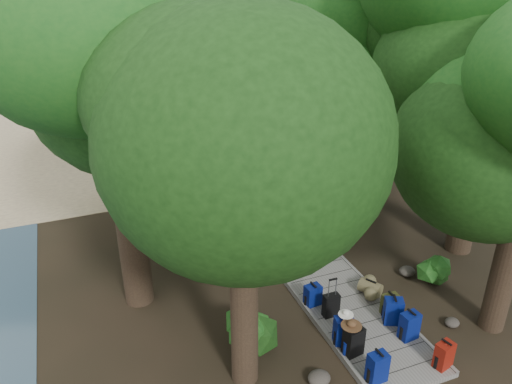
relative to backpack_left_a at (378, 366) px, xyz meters
name	(u,v)px	position (x,y,z in m)	size (l,w,h in m)	color
ground	(304,260)	(0.68, 4.53, -0.48)	(120.00, 120.00, 0.00)	#2D2116
sand_beach	(174,110)	(0.68, 20.53, -0.47)	(40.00, 22.00, 0.02)	#D0BA8C
boardwalk	(289,241)	(0.68, 5.53, -0.42)	(2.00, 12.00, 0.12)	gray
backpack_left_a	(378,366)	(0.00, 0.00, 0.00)	(0.39, 0.27, 0.72)	navy
backpack_left_b	(354,340)	(-0.05, 0.81, 0.01)	(0.40, 0.28, 0.74)	black
backpack_left_c	(344,329)	(-0.08, 1.16, 0.01)	(0.40, 0.29, 0.74)	navy
backpack_left_d	(313,294)	(-0.08, 2.59, -0.07)	(0.38, 0.27, 0.58)	navy
backpack_right_a	(444,354)	(1.47, -0.19, -0.04)	(0.36, 0.26, 0.65)	maroon
backpack_right_b	(410,325)	(1.34, 0.78, 0.00)	(0.40, 0.28, 0.71)	navy
backpack_right_c	(393,310)	(1.32, 1.33, -0.01)	(0.41, 0.29, 0.70)	navy
backpack_right_d	(390,304)	(1.43, 1.60, -0.07)	(0.38, 0.28, 0.58)	#303815
duffel_right_khaki	(370,288)	(1.44, 2.43, -0.18)	(0.36, 0.54, 0.36)	brown
suitcase_on_boardwalk	(331,305)	(0.12, 2.06, -0.07)	(0.37, 0.20, 0.58)	black
lone_suitcase_on_sand	(226,152)	(0.97, 12.40, -0.11)	(0.45, 0.26, 0.71)	black
hat_brown	(352,323)	(-0.12, 0.84, 0.44)	(0.44, 0.44, 0.13)	#51351E
hat_white	(346,313)	(-0.05, 1.18, 0.43)	(0.33, 0.33, 0.11)	silver
kayak	(123,153)	(-2.93, 14.43, -0.31)	(0.65, 2.96, 0.30)	#AC1D0E
sun_lounger	(277,126)	(4.39, 14.97, -0.16)	(0.60, 1.85, 0.60)	silver
tree_right_b	(493,72)	(5.11, 3.44, 4.65)	(5.75, 5.75, 10.26)	black
tree_right_c	(377,70)	(4.19, 7.01, 4.08)	(5.27, 5.27, 9.12)	black
tree_right_d	(389,14)	(5.78, 8.95, 5.46)	(6.49, 6.49, 11.89)	black
tree_right_e	(330,37)	(5.20, 11.85, 4.31)	(5.33, 5.33, 9.59)	black
tree_right_f	(332,16)	(6.74, 14.48, 4.78)	(5.90, 5.90, 10.53)	black
tree_left_a	(243,211)	(-2.36, 1.13, 3.34)	(4.59, 4.59, 7.64)	black
tree_left_b	(116,105)	(-3.92, 4.47, 4.48)	(5.51, 5.51, 9.93)	black
tree_left_c	(116,104)	(-3.56, 8.14, 3.50)	(4.58, 4.58, 7.96)	black
tree_back_a	(151,38)	(-0.33, 20.01, 3.45)	(4.54, 4.54, 7.85)	black
tree_back_b	(195,18)	(2.04, 20.33, 4.30)	(5.35, 5.35, 9.56)	black
tree_back_c	(251,16)	(5.19, 20.51, 4.22)	(5.22, 5.22, 9.40)	black
tree_back_d	(63,42)	(-4.54, 18.38, 3.76)	(5.09, 5.09, 8.48)	black
palm_right_a	(328,78)	(4.16, 9.93, 3.21)	(4.33, 4.33, 7.38)	#123A10
palm_right_b	(303,31)	(6.07, 15.94, 3.99)	(4.63, 4.63, 8.94)	#123A10
palm_right_c	(235,57)	(2.84, 16.37, 2.96)	(4.33, 4.33, 6.89)	#123A10
palm_left_a	(87,109)	(-4.25, 10.89, 2.68)	(3.98, 3.98, 6.33)	#123A10
rock_left_a	(319,378)	(-1.03, 0.44, -0.35)	(0.46, 0.42, 0.26)	#4C473F
rock_left_b	(249,326)	(-1.79, 2.40, -0.37)	(0.41, 0.37, 0.22)	#4C473F
rock_left_c	(244,256)	(-0.90, 5.14, -0.34)	(0.52, 0.47, 0.29)	#4C473F
rock_left_d	(203,223)	(-1.41, 7.53, -0.40)	(0.28, 0.25, 0.16)	#4C473F
rock_right_a	(452,322)	(2.63, 0.83, -0.39)	(0.35, 0.31, 0.19)	#4C473F
rock_right_b	(407,271)	(2.91, 2.89, -0.36)	(0.44, 0.39, 0.24)	#4C473F
rock_right_c	(325,226)	(2.09, 5.90, -0.38)	(0.37, 0.33, 0.20)	#4C473F
rock_right_d	(323,180)	(3.59, 8.84, -0.31)	(0.61, 0.55, 0.34)	#4C473F
shrub_left_a	(251,327)	(-1.91, 1.94, 0.01)	(1.09, 1.09, 0.98)	#195018
shrub_left_b	(219,243)	(-1.48, 5.61, -0.03)	(1.00, 1.00, 0.90)	#195018
shrub_left_c	(168,198)	(-2.26, 8.65, 0.09)	(1.26, 1.26, 1.13)	#195018
shrub_right_a	(435,273)	(3.24, 2.24, -0.09)	(0.87, 0.87, 0.78)	#195018
shrub_right_b	(348,195)	(3.40, 6.81, 0.05)	(1.18, 1.18, 1.07)	#195018
shrub_right_c	(300,170)	(3.02, 9.59, -0.12)	(0.79, 0.79, 0.71)	#195018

